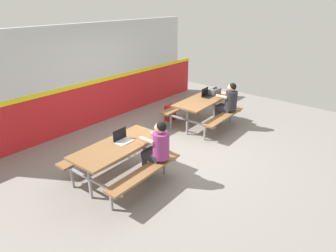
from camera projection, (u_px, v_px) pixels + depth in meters
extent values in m
cube|color=gray|center=(171.00, 150.00, 6.66)|extent=(10.00, 10.00, 0.02)
cube|color=red|center=(98.00, 102.00, 7.96)|extent=(8.00, 0.12, 1.10)
cube|color=yellow|center=(97.00, 81.00, 7.68)|extent=(8.00, 0.03, 0.10)
cube|color=silver|center=(93.00, 52.00, 7.42)|extent=(6.72, 0.12, 1.40)
cube|color=brown|center=(118.00, 146.00, 5.25)|extent=(1.76, 0.83, 0.04)
cube|color=brown|center=(145.00, 172.00, 5.01)|extent=(1.66, 0.35, 0.04)
cube|color=brown|center=(96.00, 150.00, 5.72)|extent=(1.66, 0.35, 0.04)
cube|color=gray|center=(90.00, 181.00, 4.90)|extent=(0.04, 0.04, 0.70)
cube|color=gray|center=(89.00, 179.00, 4.89)|extent=(0.11, 1.55, 0.04)
cube|color=gray|center=(111.00, 199.00, 4.68)|extent=(0.04, 0.04, 0.41)
cube|color=gray|center=(72.00, 178.00, 5.24)|extent=(0.04, 0.04, 0.41)
cube|color=gray|center=(144.00, 150.00, 5.90)|extent=(0.04, 0.04, 0.70)
cube|color=gray|center=(144.00, 148.00, 5.88)|extent=(0.11, 1.55, 0.04)
cube|color=gray|center=(164.00, 164.00, 5.67)|extent=(0.04, 0.04, 0.41)
cube|color=gray|center=(127.00, 149.00, 6.24)|extent=(0.04, 0.04, 0.41)
cube|color=brown|center=(202.00, 100.00, 7.60)|extent=(1.76, 0.83, 0.04)
cube|color=brown|center=(224.00, 116.00, 7.36)|extent=(1.66, 0.35, 0.04)
cube|color=brown|center=(182.00, 106.00, 8.07)|extent=(1.66, 0.35, 0.04)
cube|color=gray|center=(187.00, 122.00, 7.25)|extent=(0.04, 0.04, 0.70)
cube|color=gray|center=(187.00, 120.00, 7.23)|extent=(0.11, 1.55, 0.04)
cube|color=gray|center=(205.00, 132.00, 7.02)|extent=(0.04, 0.04, 0.41)
cube|color=gray|center=(171.00, 122.00, 7.59)|extent=(0.04, 0.04, 0.41)
cube|color=gray|center=(215.00, 107.00, 8.24)|extent=(0.04, 0.04, 0.70)
cube|color=gray|center=(215.00, 105.00, 8.22)|extent=(0.11, 1.55, 0.04)
cube|color=gray|center=(231.00, 115.00, 8.01)|extent=(0.04, 0.04, 0.41)
cube|color=gray|center=(199.00, 108.00, 8.58)|extent=(0.04, 0.04, 0.41)
cylinder|color=#2D2D38|center=(145.00, 167.00, 5.52)|extent=(0.11, 0.11, 0.45)
cylinder|color=#2D2D38|center=(151.00, 163.00, 5.65)|extent=(0.11, 0.11, 0.45)
cube|color=#2D2D38|center=(154.00, 155.00, 5.39)|extent=(0.32, 0.39, 0.12)
cylinder|color=#8C3372|center=(161.00, 146.00, 5.20)|extent=(0.30, 0.30, 0.48)
cylinder|color=tan|center=(147.00, 140.00, 5.17)|extent=(0.09, 0.30, 0.08)
cylinder|color=tan|center=(157.00, 135.00, 5.37)|extent=(0.09, 0.30, 0.08)
sphere|color=tan|center=(160.00, 128.00, 5.08)|extent=(0.20, 0.20, 0.20)
sphere|color=black|center=(161.00, 127.00, 5.05)|extent=(0.18, 0.18, 0.18)
cylinder|color=#2D2D38|center=(217.00, 118.00, 7.80)|extent=(0.11, 0.11, 0.45)
cylinder|color=#2D2D38|center=(220.00, 116.00, 7.94)|extent=(0.11, 0.11, 0.45)
cube|color=#2D2D38|center=(224.00, 108.00, 7.67)|extent=(0.32, 0.39, 0.12)
cylinder|color=#26262B|center=(231.00, 100.00, 7.48)|extent=(0.30, 0.30, 0.48)
cylinder|color=tan|center=(222.00, 97.00, 7.45)|extent=(0.09, 0.30, 0.08)
cylinder|color=tan|center=(227.00, 94.00, 7.65)|extent=(0.09, 0.30, 0.08)
sphere|color=tan|center=(231.00, 88.00, 7.36)|extent=(0.20, 0.20, 0.20)
sphere|color=black|center=(233.00, 87.00, 7.33)|extent=(0.18, 0.18, 0.18)
cube|color=silver|center=(124.00, 142.00, 5.35)|extent=(0.33, 0.23, 0.01)
cube|color=black|center=(120.00, 134.00, 5.36)|extent=(0.32, 0.02, 0.21)
cube|color=black|center=(208.00, 97.00, 7.79)|extent=(0.33, 0.23, 0.01)
cube|color=black|center=(205.00, 92.00, 7.80)|extent=(0.32, 0.02, 0.21)
cube|color=#595B60|center=(215.00, 91.00, 8.02)|extent=(0.40, 0.18, 0.14)
cube|color=black|center=(215.00, 88.00, 7.98)|extent=(0.16, 0.02, 0.02)
cube|color=maroon|center=(170.00, 112.00, 8.18)|extent=(0.30, 0.18, 0.44)
cube|color=maroon|center=(167.00, 114.00, 8.27)|extent=(0.21, 0.04, 0.19)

